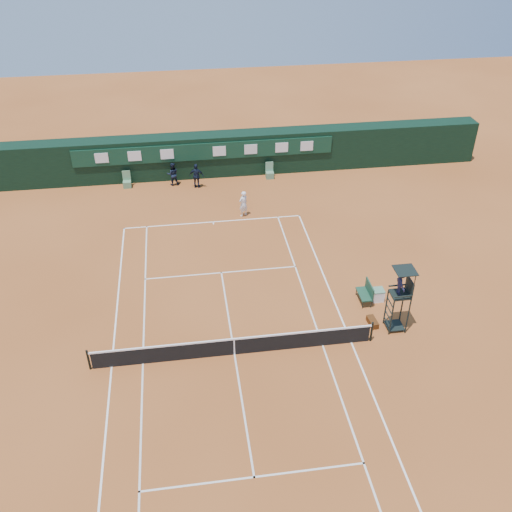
{
  "coord_description": "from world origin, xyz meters",
  "views": [
    {
      "loc": [
        -1.73,
        -18.86,
        18.27
      ],
      "look_at": [
        1.86,
        6.0,
        1.2
      ],
      "focal_mm": 40.0,
      "sensor_mm": 36.0,
      "label": 1
    }
  ],
  "objects_px": {
    "umpire_chair": "(401,287)",
    "player_bench": "(367,292)",
    "player": "(243,204)",
    "tennis_net": "(234,346)",
    "cooler": "(378,295)"
  },
  "relations": [
    {
      "from": "cooler",
      "to": "player_bench",
      "type": "bearing_deg",
      "value": -178.49
    },
    {
      "from": "tennis_net",
      "to": "cooler",
      "type": "relative_size",
      "value": 20.0
    },
    {
      "from": "cooler",
      "to": "player",
      "type": "height_order",
      "value": "player"
    },
    {
      "from": "tennis_net",
      "to": "player",
      "type": "height_order",
      "value": "player"
    },
    {
      "from": "tennis_net",
      "to": "cooler",
      "type": "bearing_deg",
      "value": 20.75
    },
    {
      "from": "tennis_net",
      "to": "cooler",
      "type": "xyz_separation_m",
      "value": [
        7.69,
        2.91,
        -0.18
      ]
    },
    {
      "from": "tennis_net",
      "to": "player",
      "type": "distance_m",
      "value": 12.57
    },
    {
      "from": "umpire_chair",
      "to": "tennis_net",
      "type": "bearing_deg",
      "value": -174.84
    },
    {
      "from": "player_bench",
      "to": "player",
      "type": "bearing_deg",
      "value": 118.11
    },
    {
      "from": "player_bench",
      "to": "cooler",
      "type": "distance_m",
      "value": 0.69
    },
    {
      "from": "tennis_net",
      "to": "umpire_chair",
      "type": "height_order",
      "value": "umpire_chair"
    },
    {
      "from": "umpire_chair",
      "to": "player_bench",
      "type": "relative_size",
      "value": 2.85
    },
    {
      "from": "cooler",
      "to": "player",
      "type": "distance_m",
      "value": 11.1
    },
    {
      "from": "player_bench",
      "to": "cooler",
      "type": "xyz_separation_m",
      "value": [
        0.63,
        0.02,
        -0.27
      ]
    },
    {
      "from": "umpire_chair",
      "to": "player",
      "type": "relative_size",
      "value": 1.99
    }
  ]
}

